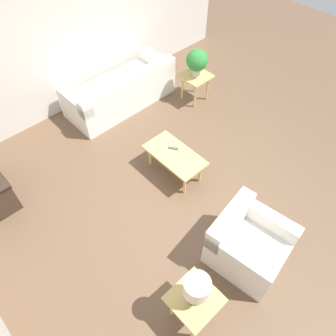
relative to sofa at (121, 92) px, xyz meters
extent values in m
plane|color=brown|center=(-2.36, 0.52, -0.29)|extent=(14.00, 14.00, 0.00)
cube|color=silver|center=(0.70, 0.52, 1.06)|extent=(0.12, 7.20, 2.70)
cube|color=white|center=(0.04, 0.00, -0.07)|extent=(0.89, 2.10, 0.45)
cube|color=white|center=(-0.29, 0.00, 0.31)|extent=(0.22, 2.10, 0.30)
cube|color=white|center=(0.05, -0.95, 0.25)|extent=(0.87, 0.21, 0.20)
cube|color=white|center=(0.03, 0.95, 0.25)|extent=(0.87, 0.21, 0.20)
cube|color=silver|center=(-3.67, 0.78, -0.08)|extent=(0.99, 0.97, 0.43)
cube|color=silver|center=(-3.33, 0.82, 0.31)|extent=(0.32, 0.87, 0.34)
cube|color=silver|center=(-3.72, 1.12, 0.25)|extent=(0.89, 0.28, 0.22)
cube|color=silver|center=(-3.62, 0.43, 0.25)|extent=(0.89, 0.28, 0.22)
cube|color=tan|center=(-1.95, 0.46, 0.12)|extent=(0.97, 0.52, 0.04)
cylinder|color=tan|center=(-2.35, 0.29, -0.10)|extent=(0.05, 0.05, 0.39)
cylinder|color=tan|center=(-1.55, 0.29, -0.10)|extent=(0.05, 0.05, 0.39)
cylinder|color=tan|center=(-2.35, 0.63, -0.10)|extent=(0.05, 0.05, 0.39)
cylinder|color=tan|center=(-1.55, 0.63, -0.10)|extent=(0.05, 0.05, 0.39)
cube|color=tan|center=(-0.84, -1.14, 0.24)|extent=(0.51, 0.51, 0.04)
cylinder|color=tan|center=(-1.02, -1.32, -0.04)|extent=(0.04, 0.04, 0.51)
cylinder|color=tan|center=(-0.67, -1.32, -0.04)|extent=(0.04, 0.04, 0.51)
cylinder|color=tan|center=(-1.02, -0.97, -0.04)|extent=(0.04, 0.04, 0.51)
cylinder|color=tan|center=(-0.67, -0.97, -0.04)|extent=(0.04, 0.04, 0.51)
cube|color=tan|center=(-3.69, 1.83, 0.24)|extent=(0.51, 0.51, 0.04)
cylinder|color=tan|center=(-3.86, 1.66, -0.04)|extent=(0.04, 0.04, 0.51)
cylinder|color=tan|center=(-3.52, 1.66, -0.04)|extent=(0.04, 0.04, 0.51)
cylinder|color=tan|center=(-3.86, 2.00, -0.04)|extent=(0.04, 0.04, 0.51)
cylinder|color=tan|center=(-3.52, 2.00, -0.04)|extent=(0.04, 0.04, 0.51)
cylinder|color=#B2ADA3|center=(-0.84, -1.14, 0.33)|extent=(0.17, 0.17, 0.15)
sphere|color=#2D7F38|center=(-0.84, -1.14, 0.57)|extent=(0.40, 0.40, 0.40)
cylinder|color=#333333|center=(-3.69, 1.83, 0.37)|extent=(0.15, 0.15, 0.23)
cylinder|color=beige|center=(-3.69, 1.83, 0.60)|extent=(0.28, 0.28, 0.22)
cube|color=#4C4C51|center=(-1.85, 0.40, 0.15)|extent=(0.16, 0.12, 0.02)
camera|label=1|loc=(-4.35, 2.84, 3.84)|focal=35.00mm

